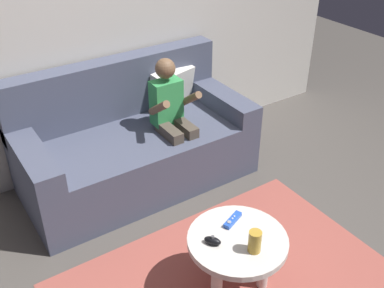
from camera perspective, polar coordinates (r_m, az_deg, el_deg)
The scene contains 7 objects.
wall_back at distance 3.37m, azimuth -10.89°, elevation 17.17°, with size 4.29×0.05×2.50m, color beige.
couch at distance 3.39m, azimuth -7.16°, elevation 0.13°, with size 1.66×0.80×0.87m.
person_seated_on_couch at distance 3.23m, azimuth -2.40°, elevation 3.51°, with size 0.30×0.37×0.94m.
coffee_table at distance 2.48m, azimuth 5.52°, elevation -12.82°, with size 0.53×0.53×0.41m.
game_remote_blue_near_edge at distance 2.51m, azimuth 5.09°, elevation -9.41°, with size 0.14×0.09×0.03m.
nunchuk_black at distance 2.37m, azimuth 2.58°, elevation -11.94°, with size 0.09×0.10×0.05m.
soda_can at distance 2.33m, azimuth 7.83°, elevation -11.95°, with size 0.07×0.07×0.12m, color #B78C2D.
Camera 1 is at (-1.26, -1.20, 2.08)m, focal length 42.81 mm.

